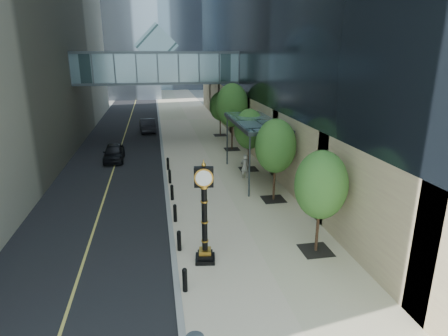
% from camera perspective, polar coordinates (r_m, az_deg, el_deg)
% --- Properties ---
extents(ground, '(320.00, 320.00, 0.00)m').
position_cam_1_polar(ground, '(15.08, 5.33, -19.42)').
color(ground, gray).
rests_on(ground, ground).
extents(road, '(8.00, 180.00, 0.02)m').
position_cam_1_polar(road, '(52.49, -14.27, 6.87)').
color(road, black).
rests_on(road, ground).
extents(sidewalk, '(8.00, 180.00, 0.06)m').
position_cam_1_polar(sidewalk, '(52.56, -5.48, 7.36)').
color(sidewalk, beige).
rests_on(sidewalk, ground).
extents(curb, '(0.25, 180.00, 0.07)m').
position_cam_1_polar(curb, '(52.37, -9.88, 7.15)').
color(curb, gray).
rests_on(curb, ground).
extents(skywalk, '(17.00, 4.20, 5.80)m').
position_cam_1_polar(skywalk, '(39.62, -10.14, 15.15)').
color(skywalk, slate).
rests_on(skywalk, ground).
extents(entrance_canopy, '(3.00, 8.00, 4.38)m').
position_cam_1_polar(entrance_canopy, '(26.95, 4.70, 6.95)').
color(entrance_canopy, '#383F44').
rests_on(entrance_canopy, ground).
extents(bollard_row, '(0.20, 16.20, 0.90)m').
position_cam_1_polar(bollard_row, '(22.28, -7.70, -5.27)').
color(bollard_row, black).
rests_on(bollard_row, sidewalk).
extents(street_trees, '(3.03, 28.35, 6.23)m').
position_cam_1_polar(street_trees, '(29.81, 3.46, 6.95)').
color(street_trees, black).
rests_on(street_trees, sidewalk).
extents(street_clock, '(0.97, 0.97, 4.58)m').
position_cam_1_polar(street_clock, '(16.32, -2.98, -7.95)').
color(street_clock, black).
rests_on(street_clock, sidewalk).
extents(pedestrian, '(0.74, 0.57, 1.80)m').
position_cam_1_polar(pedestrian, '(27.55, 3.20, 0.28)').
color(pedestrian, '#A7A499').
rests_on(pedestrian, sidewalk).
extents(car_near, '(1.74, 4.17, 1.41)m').
position_cam_1_polar(car_near, '(33.53, -16.43, 2.27)').
color(car_near, black).
rests_on(car_near, road).
extents(car_far, '(2.04, 4.85, 1.56)m').
position_cam_1_polar(car_far, '(45.12, -11.61, 6.44)').
color(car_far, black).
rests_on(car_far, road).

